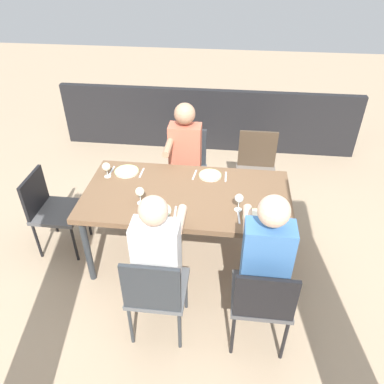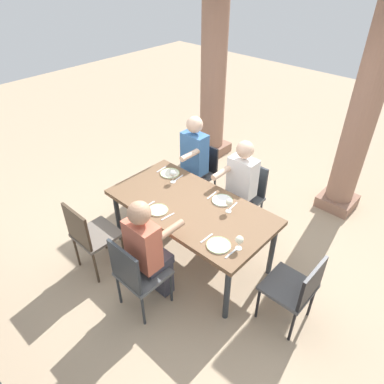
{
  "view_description": "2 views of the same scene",
  "coord_description": "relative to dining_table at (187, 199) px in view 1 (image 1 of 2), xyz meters",
  "views": [
    {
      "loc": [
        -0.36,
        2.67,
        2.7
      ],
      "look_at": [
        -0.05,
        -0.0,
        0.79
      ],
      "focal_mm": 34.59,
      "sensor_mm": 36.0,
      "label": 1
    },
    {
      "loc": [
        2.08,
        -2.24,
        3.13
      ],
      "look_at": [
        -0.02,
        0.04,
        0.91
      ],
      "focal_mm": 32.96,
      "sensor_mm": 36.0,
      "label": 2
    }
  ],
  "objects": [
    {
      "name": "plate_2",
      "position": [
        0.21,
        0.29,
        0.07
      ],
      "size": [
        0.23,
        0.23,
        0.02
      ],
      "color": "white",
      "rests_on": "dining_table"
    },
    {
      "name": "ground_plane",
      "position": [
        0.0,
        0.0,
        -0.7
      ],
      "size": [
        16.0,
        16.0,
        0.0
      ],
      "primitive_type": "plane",
      "color": "tan"
    },
    {
      "name": "chair_head_east",
      "position": [
        1.34,
        0.0,
        -0.21
      ],
      "size": [
        0.44,
        0.44,
        0.84
      ],
      "color": "#4F4F50",
      "rests_on": "ground"
    },
    {
      "name": "spoon_0",
      "position": [
        -0.47,
        0.29,
        0.07
      ],
      "size": [
        0.03,
        0.17,
        0.01
      ],
      "primitive_type": "cube",
      "rotation": [
        0.0,
        0.0,
        0.1
      ],
      "color": "silver",
      "rests_on": "dining_table"
    },
    {
      "name": "spoon_2",
      "position": [
        0.36,
        0.29,
        0.07
      ],
      "size": [
        0.03,
        0.17,
        0.01
      ],
      "primitive_type": "cube",
      "rotation": [
        0.0,
        0.0,
        0.09
      ],
      "color": "silver",
      "rests_on": "dining_table"
    },
    {
      "name": "fork_2",
      "position": [
        0.06,
        0.29,
        0.07
      ],
      "size": [
        0.03,
        0.17,
        0.01
      ],
      "primitive_type": "cube",
      "rotation": [
        0.0,
        0.0,
        0.06
      ],
      "color": "silver",
      "rests_on": "dining_table"
    },
    {
      "name": "patio_railing",
      "position": [
        0.0,
        -2.29,
        -0.25
      ],
      "size": [
        4.25,
        0.1,
        0.9
      ],
      "primitive_type": "cube",
      "color": "black",
      "rests_on": "ground"
    },
    {
      "name": "fork_1",
      "position": [
        -0.34,
        -0.31,
        0.07
      ],
      "size": [
        0.02,
        0.17,
        0.01
      ],
      "primitive_type": "cube",
      "rotation": [
        0.0,
        0.0,
        0.01
      ],
      "color": "silver",
      "rests_on": "dining_table"
    },
    {
      "name": "plate_1",
      "position": [
        -0.19,
        -0.31,
        0.07
      ],
      "size": [
        0.22,
        0.22,
        0.02
      ],
      "color": "silver",
      "rests_on": "dining_table"
    },
    {
      "name": "chair_mid_north",
      "position": [
        0.12,
        0.9,
        -0.19
      ],
      "size": [
        0.44,
        0.44,
        0.89
      ],
      "color": "#5B5E61",
      "rests_on": "ground"
    },
    {
      "name": "chair_mid_south",
      "position": [
        0.12,
        -0.9,
        -0.19
      ],
      "size": [
        0.44,
        0.44,
        0.91
      ],
      "color": "#5B5E61",
      "rests_on": "ground"
    },
    {
      "name": "wine_glass_3",
      "position": [
        0.79,
        -0.19,
        0.17
      ],
      "size": [
        0.08,
        0.08,
        0.15
      ],
      "color": "white",
      "rests_on": "dining_table"
    },
    {
      "name": "diner_woman_green",
      "position": [
        0.12,
        -0.73,
        -0.0
      ],
      "size": [
        0.35,
        0.5,
        1.3
      ],
      "color": "#3F3F4C",
      "rests_on": "ground"
    },
    {
      "name": "wine_glass_2",
      "position": [
        0.38,
        0.19,
        0.18
      ],
      "size": [
        0.08,
        0.08,
        0.16
      ],
      "color": "white",
      "rests_on": "dining_table"
    },
    {
      "name": "fork_3",
      "position": [
        0.48,
        -0.29,
        0.07
      ],
      "size": [
        0.02,
        0.17,
        0.01
      ],
      "primitive_type": "cube",
      "rotation": [
        0.0,
        0.0,
        -0.02
      ],
      "color": "silver",
      "rests_on": "dining_table"
    },
    {
      "name": "plate_3",
      "position": [
        0.63,
        -0.29,
        0.07
      ],
      "size": [
        0.24,
        0.24,
        0.02
      ],
      "color": "silver",
      "rests_on": "dining_table"
    },
    {
      "name": "wine_glass_0",
      "position": [
        -0.46,
        0.19,
        0.18
      ],
      "size": [
        0.07,
        0.07,
        0.16
      ],
      "color": "white",
      "rests_on": "dining_table"
    },
    {
      "name": "fork_0",
      "position": [
        -0.77,
        0.29,
        0.07
      ],
      "size": [
        0.03,
        0.17,
        0.01
      ],
      "primitive_type": "cube",
      "rotation": [
        0.0,
        0.0,
        0.08
      ],
      "color": "silver",
      "rests_on": "dining_table"
    },
    {
      "name": "diner_man_white",
      "position": [
        0.11,
        0.73,
        -0.01
      ],
      "size": [
        0.35,
        0.49,
        1.28
      ],
      "color": "#3F3F4C",
      "rests_on": "ground"
    },
    {
      "name": "spoon_1",
      "position": [
        -0.04,
        -0.31,
        0.07
      ],
      "size": [
        0.03,
        0.17,
        0.01
      ],
      "primitive_type": "cube",
      "rotation": [
        0.0,
        0.0,
        -0.1
      ],
      "color": "silver",
      "rests_on": "dining_table"
    },
    {
      "name": "diner_guest_third",
      "position": [
        -0.66,
        0.73,
        0.02
      ],
      "size": [
        0.35,
        0.5,
        1.35
      ],
      "color": "#3F3F4C",
      "rests_on": "ground"
    },
    {
      "name": "chair_west_south",
      "position": [
        -0.66,
        -0.9,
        -0.17
      ],
      "size": [
        0.44,
        0.44,
        0.92
      ],
      "color": "#6A6158",
      "rests_on": "ground"
    },
    {
      "name": "dining_table",
      "position": [
        0.0,
        0.0,
        0.0
      ],
      "size": [
        1.85,
        0.96,
        0.77
      ],
      "color": "brown",
      "rests_on": "ground"
    },
    {
      "name": "chair_west_north",
      "position": [
        -0.66,
        0.9,
        -0.18
      ],
      "size": [
        0.44,
        0.44,
        0.87
      ],
      "color": "#4F4F50",
      "rests_on": "ground"
    },
    {
      "name": "plate_0",
      "position": [
        -0.62,
        0.29,
        0.07
      ],
      "size": [
        0.24,
        0.24,
        0.02
      ],
      "color": "silver",
      "rests_on": "dining_table"
    },
    {
      "name": "spoon_3",
      "position": [
        0.78,
        -0.29,
        0.07
      ],
      "size": [
        0.02,
        0.17,
        0.01
      ],
      "primitive_type": "cube",
      "rotation": [
        0.0,
        0.0,
        -0.02
      ],
      "color": "silver",
      "rests_on": "dining_table"
    }
  ]
}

